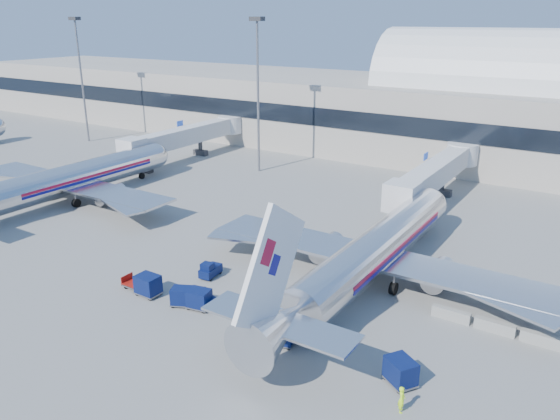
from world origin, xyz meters
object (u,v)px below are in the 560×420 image
Objects in this scene: tug_lead at (207,300)px; tug_left at (210,270)px; barrier_near at (451,314)px; cart_open_red at (135,284)px; mast_far_west at (80,62)px; cart_train_b at (182,296)px; cart_solo_near at (282,334)px; barrier_far at (542,340)px; jetbridge_near at (439,171)px; ramp_worker at (402,399)px; cart_train_c at (148,285)px; airliner_main at (372,252)px; tug_right at (314,324)px; jetbridge_mid at (191,135)px; cart_solo_far at (401,371)px; mast_west at (258,73)px; airliner_mid at (67,180)px; cart_train_a at (199,299)px.

tug_left is at bearing 137.54° from tug_lead.
cart_open_red is (-24.86, -9.80, -0.08)m from barrier_near.
mast_far_west is 10.29× the size of cart_train_b.
tug_lead is 8.21m from cart_solo_near.
barrier_far is 1.29× the size of tug_lead.
barrier_near is 19.54m from tug_lead.
tug_left is 1.19× the size of cart_solo_near.
jetbridge_near is 39.06m from cart_solo_near.
cart_train_b is 1.26× the size of ramp_worker.
cart_train_c reaches higher than cart_train_b.
airliner_main is 17.88× the size of cart_train_c.
tug_left is at bearing -167.87° from barrier_near.
tug_lead is at bearing 12.70° from cart_train_c.
ramp_worker is at bearing -4.86° from cart_train_c.
tug_right is 1.59× the size of ramp_worker.
jetbridge_near reaches higher than tug_left.
tug_right is (44.25, -36.35, -3.19)m from jetbridge_mid.
airliner_main reaches higher than tug_left.
cart_solo_far is at bearing -92.48° from barrier_near.
tug_left is 1.25× the size of cart_open_red.
tug_left is (31.61, -33.28, -3.24)m from jetbridge_mid.
barrier_far is 13.66m from ramp_worker.
cart_solo_near is (13.63, -0.07, -0.14)m from cart_train_c.
jetbridge_mid reaches higher than cart_solo_near.
tug_left is (-3.37, 4.38, 0.05)m from tug_lead.
mast_west is at bearing 168.07° from cart_solo_far.
cart_solo_near is at bearing -1.50° from cart_open_red.
tug_right is (-8.15, -7.54, 0.29)m from barrier_near.
barrier_near is (50.00, -2.51, -2.48)m from airliner_mid.
jetbridge_mid is 9.94× the size of tug_right.
mast_far_west is at bearing 159.99° from airliner_main.
cart_solo_near reaches higher than barrier_near.
tug_right is (69.85, -35.54, -14.06)m from mast_far_west.
tug_left is at bearing -29.58° from mast_far_west.
cart_train_c is (55.05, -38.04, -13.82)m from mast_far_west.
tug_left is (-20.79, -4.47, 0.24)m from barrier_near.
cart_train_b is at bearing -21.81° from airliner_mid.
tug_right is at bearing 51.26° from cart_solo_near.
tug_left is 22.76m from ramp_worker.
mast_west is 10.29× the size of cart_train_b.
mast_west reaches higher than cart_train_a.
tug_lead is 5.53m from tug_left.
ramp_worker is at bearing -34.26° from cart_solo_far.
barrier_far is 1.37× the size of cart_train_b.
mast_far_west reaches higher than airliner_main.
cart_solo_far is (17.37, -0.40, 0.08)m from cart_train_a.
tug_right is 9.94m from ramp_worker.
jetbridge_near is at bearing 72.64° from cart_train_c.
cart_solo_near is at bearing -27.71° from cart_train_b.
cart_train_b is 5.56m from cart_open_red.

